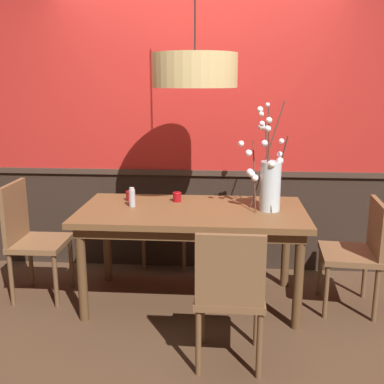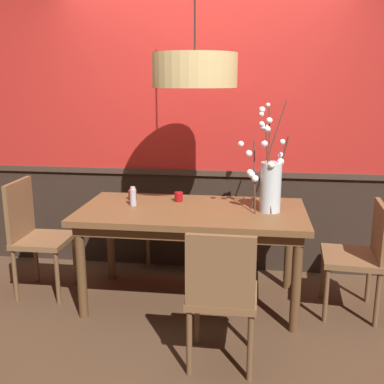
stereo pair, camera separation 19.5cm
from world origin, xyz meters
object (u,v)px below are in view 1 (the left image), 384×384
at_px(candle_holder_nearer_edge, 130,196).
at_px(pendant_lamp, 195,70).
at_px(chair_head_east_end, 359,248).
at_px(dining_table, 192,220).
at_px(chair_near_side_right, 230,291).
at_px(chair_far_side_left, 168,208).
at_px(chair_head_west_end, 30,234).
at_px(candle_holder_nearer_center, 177,197).
at_px(vase_with_blossoms, 269,182).
at_px(condiment_bottle, 132,198).

bearing_deg(candle_holder_nearer_edge, pendant_lamp, -22.88).
bearing_deg(chair_head_east_end, dining_table, 179.45).
distance_m(dining_table, pendant_lamp, 1.12).
xyz_separation_m(chair_near_side_right, chair_far_side_left, (-0.59, 1.71, 0.03)).
relative_size(chair_head_west_end, chair_far_side_left, 0.98).
distance_m(dining_table, chair_far_side_left, 0.92).
distance_m(dining_table, chair_near_side_right, 0.92).
xyz_separation_m(dining_table, candle_holder_nearer_center, (-0.14, 0.21, 0.13)).
bearing_deg(chair_head_west_end, vase_with_blossoms, 0.28).
xyz_separation_m(dining_table, chair_head_west_end, (-1.31, 0.00, -0.15)).
xyz_separation_m(candle_holder_nearer_center, candle_holder_nearer_edge, (-0.39, 0.00, 0.00)).
relative_size(dining_table, pendant_lamp, 1.37).
height_order(chair_head_east_end, candle_holder_nearer_center, chair_head_east_end).
distance_m(chair_far_side_left, pendant_lamp, 1.58).
bearing_deg(chair_head_east_end, candle_holder_nearer_center, 171.01).
relative_size(chair_head_east_end, vase_with_blossoms, 1.06).
bearing_deg(chair_near_side_right, pendant_lamp, 108.04).
relative_size(candle_holder_nearer_edge, pendant_lamp, 0.06).
relative_size(chair_head_west_end, candle_holder_nearer_edge, 11.97).
bearing_deg(pendant_lamp, candle_holder_nearer_center, 125.12).
height_order(candle_holder_nearer_center, pendant_lamp, pendant_lamp).
height_order(dining_table, chair_far_side_left, chair_far_side_left).
distance_m(vase_with_blossoms, pendant_lamp, 0.99).
xyz_separation_m(chair_far_side_left, candle_holder_nearer_center, (0.16, -0.65, 0.28)).
height_order(candle_holder_nearer_edge, condiment_bottle, condiment_bottle).
relative_size(dining_table, chair_head_west_end, 1.82).
relative_size(dining_table, vase_with_blossoms, 2.13).
height_order(chair_far_side_left, chair_head_east_end, chair_far_side_left).
distance_m(dining_table, chair_head_east_end, 1.29).
distance_m(chair_near_side_right, chair_head_east_end, 1.29).
bearing_deg(candle_holder_nearer_edge, chair_head_west_end, -164.94).
bearing_deg(chair_head_west_end, candle_holder_nearer_edge, 15.06).
distance_m(condiment_bottle, pendant_lamp, 1.08).
height_order(chair_head_east_end, condiment_bottle, condiment_bottle).
height_order(dining_table, chair_near_side_right, chair_near_side_right).
height_order(vase_with_blossoms, candle_holder_nearer_edge, vase_with_blossoms).
relative_size(chair_head_west_end, chair_head_east_end, 1.10).
bearing_deg(chair_head_west_end, chair_head_east_end, -0.38).
xyz_separation_m(vase_with_blossoms, candle_holder_nearer_edge, (-1.11, 0.20, -0.18)).
height_order(dining_table, candle_holder_nearer_edge, candle_holder_nearer_edge).
bearing_deg(pendant_lamp, dining_table, 142.35).
bearing_deg(candle_holder_nearer_edge, vase_with_blossoms, -10.26).
xyz_separation_m(chair_head_east_end, candle_holder_nearer_center, (-1.42, 0.22, 0.32)).
distance_m(chair_head_west_end, vase_with_blossoms, 1.95).
xyz_separation_m(dining_table, candle_holder_nearer_edge, (-0.53, 0.22, 0.13)).
relative_size(chair_head_east_end, candle_holder_nearer_edge, 10.87).
bearing_deg(chair_far_side_left, dining_table, -70.89).
xyz_separation_m(dining_table, vase_with_blossoms, (0.58, 0.01, 0.31)).
bearing_deg(vase_with_blossoms, candle_holder_nearer_edge, 169.74).
bearing_deg(dining_table, chair_far_side_left, 109.11).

